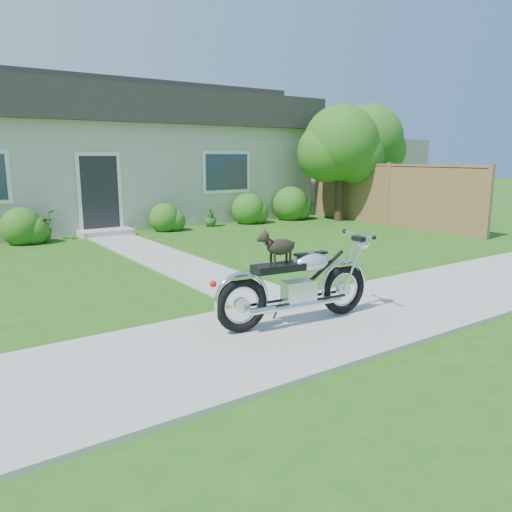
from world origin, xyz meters
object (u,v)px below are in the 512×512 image
Objects in this scene: tree_near at (345,147)px; potted_plant_right at (211,216)px; tree_far at (372,142)px; house at (115,154)px; motorcycle_with_dog at (298,282)px; potted_plant_left at (42,226)px; fence at (388,195)px.

tree_near reaches higher than potted_plant_right.
tree_far is 8.26m from potted_plant_right.
house is 18.86× the size of potted_plant_right.
house is 5.67× the size of motorcycle_with_dog.
motorcycle_with_dog reaches higher than potted_plant_left.
tree_near is (5.96, -4.67, 0.22)m from house.
fence is 2.16m from tree_near.
fence reaches higher than potted_plant_left.
house reaches higher than fence.
tree_far is at bearing 49.02° from fence.
potted_plant_right is at bearing -173.24° from tree_far.
potted_plant_left is 0.35× the size of motorcycle_with_dog.
house is 12.12m from motorcycle_with_dog.
fence is (6.30, -6.24, -1.22)m from house.
fence is 1.79× the size of tree_near.
tree_far is 12.89m from potted_plant_left.
house is at bearing 115.76° from potted_plant_right.
tree_far is (9.55, -2.51, 0.47)m from house.
potted_plant_right is at bearing -64.24° from house.
house is 7.58m from tree_near.
tree_far is at bearing -14.74° from house.
fence is at bearing -44.74° from house.
fence is at bearing -16.55° from potted_plant_left.
potted_plant_left is at bearing 180.00° from potted_plant_right.
house is at bearing 47.85° from potted_plant_left.
motorcycle_with_dog is at bearing -98.73° from house.
tree_far is 14.87m from motorcycle_with_dog.
tree_near is at bearing -7.70° from potted_plant_left.
potted_plant_right is (-4.30, 1.23, -2.04)m from tree_near.
motorcycle_with_dog is (-8.13, -5.63, -0.38)m from fence.
tree_far is at bearing 4.22° from potted_plant_left.
house is 4.24m from potted_plant_right.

